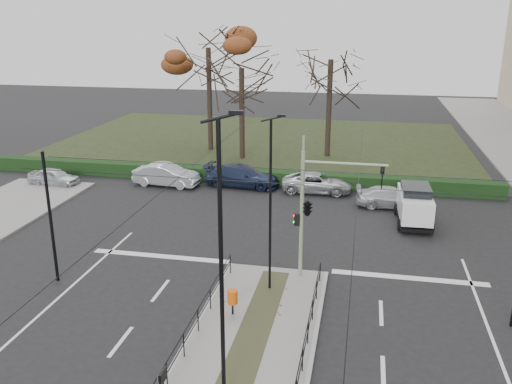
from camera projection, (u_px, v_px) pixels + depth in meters
ground at (257, 327)px, 20.82m from camera, size 140.00×140.00×0.00m
median_island at (243, 364)px, 18.46m from camera, size 4.40×15.00×0.14m
park at (261, 142)px, 51.80m from camera, size 38.00×26.00×0.10m
hedge at (226, 175)px, 39.16m from camera, size 38.00×1.00×1.00m
median_railing at (242, 342)px, 18.09m from camera, size 4.14×13.24×0.92m
catenary at (265, 229)px, 21.28m from camera, size 20.00×34.00×6.00m
traffic_light at (310, 205)px, 23.67m from camera, size 3.93×2.25×5.78m
litter_bin at (233, 297)px, 21.21m from camera, size 0.40×0.40×1.04m
info_panel at (163, 383)px, 15.12m from camera, size 0.10×0.48×1.84m
streetlamp_median_near at (222, 264)px, 15.29m from camera, size 0.74×0.15×8.91m
streetlamp_median_far at (271, 204)px, 22.32m from camera, size 0.63×0.13×7.59m
parked_car_first at (54, 177)px, 38.30m from camera, size 3.75×1.70×1.25m
parked_car_second at (167, 175)px, 38.24m from camera, size 4.80×2.00×1.54m
parked_car_third at (242, 176)px, 38.08m from camera, size 5.45×2.61×1.53m
parked_car_fourth at (317, 183)px, 36.81m from camera, size 4.80×2.33×1.32m
white_van at (415, 204)px, 31.02m from camera, size 2.01×4.18×2.26m
rust_tree at (208, 48)px, 46.03m from camera, size 8.98×8.98×11.65m
bare_tree_center at (331, 67)px, 44.20m from camera, size 5.98×5.98×10.69m
bare_tree_near at (242, 75)px, 43.64m from camera, size 7.22×7.22×9.86m
parked_car_fifth at (391, 197)px, 33.87m from camera, size 4.42×1.97×1.26m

